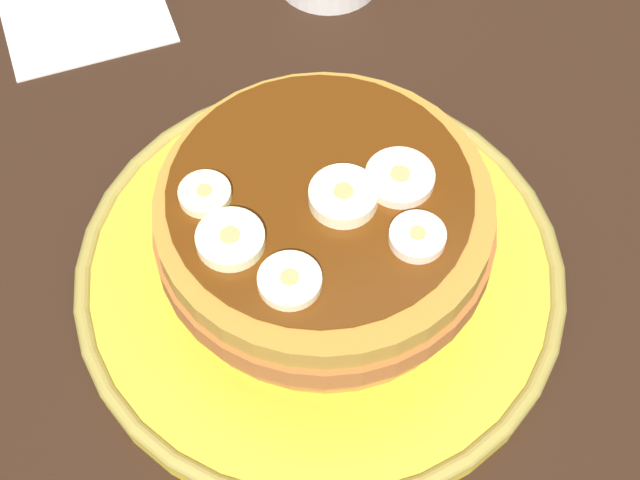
{
  "coord_description": "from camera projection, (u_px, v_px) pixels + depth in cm",
  "views": [
    {
      "loc": [
        -10.8,
        -25.89,
        48.15
      ],
      "look_at": [
        0.0,
        0.0,
        4.33
      ],
      "focal_mm": 54.92,
      "sensor_mm": 36.0,
      "label": 1
    }
  ],
  "objects": [
    {
      "name": "plate",
      "position": [
        320.0,
        273.0,
        0.55
      ],
      "size": [
        27.43,
        27.43,
        1.69
      ],
      "color": "yellow",
      "rests_on": "ground_plane"
    },
    {
      "name": "banana_slice_1",
      "position": [
        290.0,
        281.0,
        0.45
      ],
      "size": [
        3.03,
        3.03,
        0.77
      ],
      "color": "#F2E7B7",
      "rests_on": "pancake_stack"
    },
    {
      "name": "pancake_stack",
      "position": [
        325.0,
        234.0,
        0.51
      ],
      "size": [
        17.57,
        18.14,
        7.41
      ],
      "color": "#B07C33",
      "rests_on": "plate"
    },
    {
      "name": "banana_slice_3",
      "position": [
        417.0,
        238.0,
        0.47
      ],
      "size": [
        2.75,
        2.75,
        0.84
      ],
      "color": "#FCE3C3",
      "rests_on": "pancake_stack"
    },
    {
      "name": "banana_slice_5",
      "position": [
        205.0,
        195.0,
        0.48
      ],
      "size": [
        2.62,
        2.62,
        0.79
      ],
      "color": "#FBF3B4",
      "rests_on": "pancake_stack"
    },
    {
      "name": "banana_slice_2",
      "position": [
        230.0,
        240.0,
        0.46
      ],
      "size": [
        3.32,
        3.32,
        0.93
      ],
      "color": "#F3F4B8",
      "rests_on": "pancake_stack"
    },
    {
      "name": "napkin",
      "position": [
        82.0,
        5.0,
        0.67
      ],
      "size": [
        11.57,
        11.57,
        0.3
      ],
      "primitive_type": "cube",
      "rotation": [
        0.0,
        0.0,
        -0.05
      ],
      "color": "white",
      "rests_on": "ground_plane"
    },
    {
      "name": "banana_slice_0",
      "position": [
        343.0,
        197.0,
        0.48
      ],
      "size": [
        3.42,
        3.42,
        1.06
      ],
      "color": "#FCF1C0",
      "rests_on": "pancake_stack"
    },
    {
      "name": "banana_slice_4",
      "position": [
        400.0,
        178.0,
        0.48
      ],
      "size": [
        3.49,
        3.49,
        0.8
      ],
      "color": "#FBE0C2",
      "rests_on": "pancake_stack"
    },
    {
      "name": "ground_plane",
      "position": [
        320.0,
        294.0,
        0.57
      ],
      "size": [
        140.0,
        140.0,
        3.0
      ],
      "primitive_type": "cube",
      "color": "black"
    }
  ]
}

